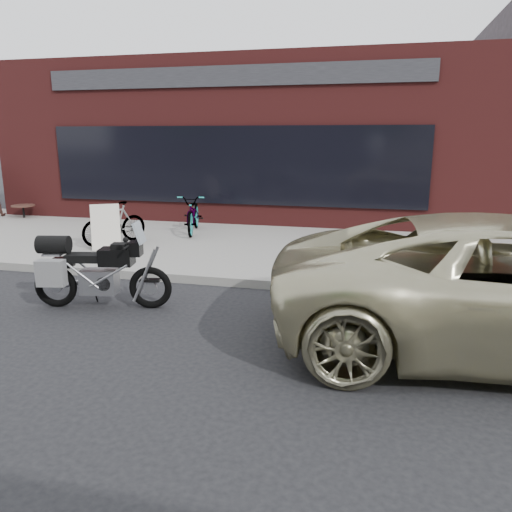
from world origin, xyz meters
TOP-DOWN VIEW (x-y plane):
  - ground at (0.00, 0.00)m, footprint 120.00×120.00m
  - near_sidewalk at (0.00, 7.00)m, footprint 44.00×6.00m
  - storefront at (-2.00, 13.98)m, footprint 14.00×10.07m
  - motorcycle at (-2.13, 2.55)m, footprint 2.01×0.89m
  - bicycle_front at (-2.50, 7.64)m, footprint 1.04×1.89m
  - bicycle_rear at (-3.71, 6.01)m, footprint 1.16×1.51m
  - sandwich_sign at (-3.67, 5.58)m, footprint 0.76×0.74m
  - cafe_table at (-8.06, 8.58)m, footprint 0.64×0.64m

SIDE VIEW (x-z plane):
  - ground at x=0.00m, z-range 0.00..0.00m
  - near_sidewalk at x=0.00m, z-range 0.00..0.15m
  - cafe_table at x=-8.06m, z-range 0.30..0.67m
  - motorcycle at x=-2.13m, z-range -0.09..1.19m
  - bicycle_rear at x=-3.71m, z-range 0.15..1.06m
  - sandwich_sign at x=-3.67m, z-range 0.15..1.08m
  - bicycle_front at x=-2.50m, z-range 0.15..1.09m
  - storefront at x=-2.00m, z-range 0.00..4.50m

